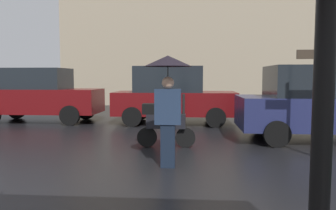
{
  "coord_description": "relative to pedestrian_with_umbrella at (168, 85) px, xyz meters",
  "views": [
    {
      "loc": [
        0.03,
        -2.18,
        1.61
      ],
      "look_at": [
        -0.46,
        4.24,
        1.08
      ],
      "focal_mm": 35.64,
      "sensor_mm": 36.0,
      "label": 1
    }
  ],
  "objects": [
    {
      "name": "pedestrian_with_umbrella",
      "position": [
        0.0,
        0.0,
        0.0
      ],
      "size": [
        0.85,
        0.85,
        2.0
      ],
      "rotation": [
        0.0,
        0.0,
        0.88
      ],
      "color": "black",
      "rests_on": "ground"
    },
    {
      "name": "parked_car_right",
      "position": [
        3.72,
        2.85,
        -0.52
      ],
      "size": [
        4.32,
        2.05,
        1.91
      ],
      "rotation": [
        0.0,
        0.0,
        -0.24
      ],
      "color": "#1E234C",
      "rests_on": "ground"
    },
    {
      "name": "parked_scooter",
      "position": [
        -0.22,
        1.71,
        -0.92
      ],
      "size": [
        1.35,
        0.32,
        1.23
      ],
      "rotation": [
        0.0,
        0.0,
        0.19
      ],
      "color": "black",
      "rests_on": "ground"
    },
    {
      "name": "parked_car_distant",
      "position": [
        -5.13,
        5.78,
        -0.49
      ],
      "size": [
        4.28,
        1.87,
        1.94
      ],
      "rotation": [
        0.0,
        0.0,
        3.42
      ],
      "color": "#590C0F",
      "rests_on": "ground"
    },
    {
      "name": "parked_car_left",
      "position": [
        -0.26,
        5.74,
        -0.48
      ],
      "size": [
        4.19,
        2.02,
        1.99
      ],
      "rotation": [
        0.0,
        0.0,
        3.07
      ],
      "color": "#590C0F",
      "rests_on": "ground"
    },
    {
      "name": "street_signpost",
      "position": [
        2.99,
        0.87,
        0.12
      ],
      "size": [
        1.08,
        0.08,
        2.61
      ],
      "color": "black",
      "rests_on": "ground"
    }
  ]
}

